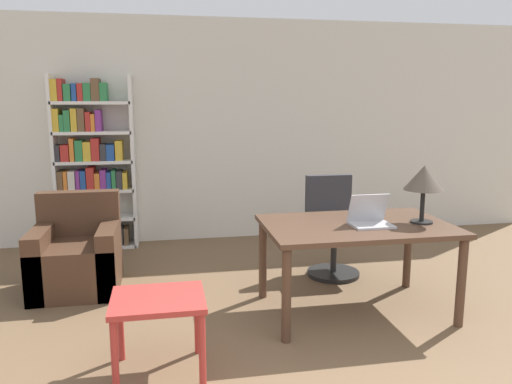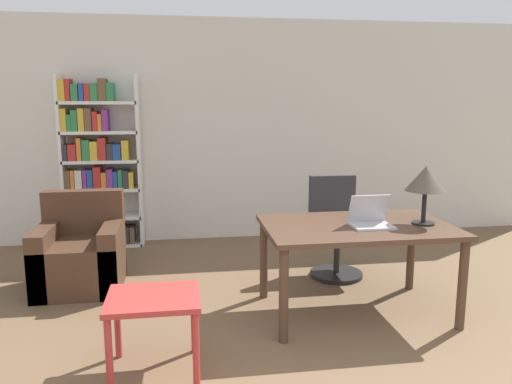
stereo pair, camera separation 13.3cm
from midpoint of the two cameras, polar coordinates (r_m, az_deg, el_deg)
name	(u,v)px [view 2 (the right image)]	position (r m, az deg, el deg)	size (l,w,h in m)	color
wall_back	(246,131)	(6.26, -0.50, 7.00)	(8.00, 0.06, 2.70)	silver
desk	(357,235)	(4.12, 12.36, -4.87)	(1.50, 0.97, 0.74)	#4C3323
laptop	(370,219)	(4.05, 13.86, -3.07)	(0.32, 0.25, 0.25)	#B2B2B7
table_lamp	(426,180)	(4.19, 19.69, 1.30)	(0.32, 0.32, 0.47)	black
office_chair	(335,230)	(5.04, 9.80, -4.34)	(0.52, 0.52, 0.98)	black
side_table_blue	(154,308)	(3.29, -10.46, -12.96)	(0.58, 0.49, 0.51)	#B2332D
armchair	(81,256)	(4.93, -18.65, -6.95)	(0.75, 0.76, 0.87)	#472D1E
bookshelf	(97,168)	(6.11, -17.13, 2.67)	(0.90, 0.28, 2.01)	white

